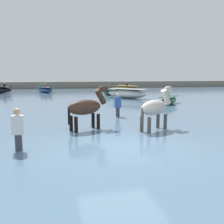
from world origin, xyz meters
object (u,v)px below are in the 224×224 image
at_px(horse_trailing_dark_bay, 87,108).
at_px(boat_mid_outer, 109,92).
at_px(horse_lead_pinto, 155,109).
at_px(person_spectator_far, 18,135).
at_px(boat_near_port, 126,89).
at_px(boat_far_inshore, 45,90).
at_px(person_wading_mid, 118,108).
at_px(boat_near_starboard, 169,100).
at_px(boat_distant_west, 127,93).

relative_size(horse_trailing_dark_bay, boat_mid_outer, 0.83).
distance_m(horse_lead_pinto, person_spectator_far, 5.13).
relative_size(horse_lead_pinto, horse_trailing_dark_bay, 0.99).
xyz_separation_m(boat_near_port, person_spectator_far, (-10.39, -23.49, 0.05)).
relative_size(horse_lead_pinto, boat_near_port, 0.50).
distance_m(horse_trailing_dark_bay, boat_far_inshore, 22.74).
bearing_deg(horse_trailing_dark_bay, person_spectator_far, -134.56).
distance_m(boat_mid_outer, person_wading_mid, 14.77).
bearing_deg(boat_far_inshore, boat_near_starboard, -58.08).
xyz_separation_m(horse_trailing_dark_bay, boat_near_starboard, (7.34, 7.61, -0.56)).
distance_m(boat_near_starboard, boat_near_port, 13.59).
relative_size(boat_near_starboard, boat_near_port, 0.65).
relative_size(boat_near_port, person_wading_mid, 2.57).
height_order(horse_trailing_dark_bay, boat_near_port, horse_trailing_dark_bay).
distance_m(boat_near_port, person_spectator_far, 25.69).
height_order(person_spectator_far, person_wading_mid, same).
distance_m(boat_distant_west, person_wading_mid, 10.66).
distance_m(boat_distant_west, boat_far_inshore, 12.46).
bearing_deg(horse_lead_pinto, person_wading_mid, 99.48).
relative_size(horse_lead_pinto, boat_far_inshore, 0.60).
bearing_deg(boat_near_starboard, boat_near_port, 86.74).
bearing_deg(boat_distant_west, boat_far_inshore, 127.80).
bearing_deg(person_wading_mid, horse_trailing_dark_bay, -126.07).
height_order(boat_near_port, person_spectator_far, boat_near_port).
relative_size(horse_trailing_dark_bay, person_wading_mid, 1.30).
height_order(boat_distant_west, person_wading_mid, person_wading_mid).
xyz_separation_m(horse_trailing_dark_bay, boat_mid_outer, (4.95, 17.24, -0.56)).
distance_m(boat_near_port, boat_far_inshore, 10.25).
height_order(boat_mid_outer, person_spectator_far, person_spectator_far).
xyz_separation_m(horse_lead_pinto, horse_trailing_dark_bay, (-2.59, 0.70, 0.01)).
relative_size(horse_trailing_dark_bay, boat_far_inshore, 0.61).
relative_size(boat_distant_west, boat_far_inshore, 1.19).
bearing_deg(horse_lead_pinto, horse_trailing_dark_bay, 164.81).
relative_size(boat_distant_west, boat_mid_outer, 1.62).
bearing_deg(boat_near_starboard, person_spectator_far, -134.10).
xyz_separation_m(boat_near_port, boat_mid_outer, (-3.17, -3.94, -0.13)).
bearing_deg(boat_far_inshore, boat_distant_west, -52.20).
bearing_deg(boat_mid_outer, horse_trailing_dark_bay, -106.01).
distance_m(boat_far_inshore, person_spectator_far, 24.96).
relative_size(boat_near_port, boat_far_inshore, 1.20).
bearing_deg(boat_near_starboard, person_wading_mid, -137.70).
relative_size(boat_mid_outer, person_wading_mid, 1.56).
bearing_deg(boat_mid_outer, boat_near_starboard, -76.03).
bearing_deg(boat_far_inshore, boat_mid_outer, -37.80).
bearing_deg(boat_far_inshore, person_spectator_far, -90.57).
xyz_separation_m(boat_distant_west, person_spectator_far, (-7.89, -15.11, 0.02)).
xyz_separation_m(horse_lead_pinto, person_wading_mid, (-0.58, 3.47, -0.38)).
xyz_separation_m(boat_distant_west, boat_far_inshore, (-7.64, 9.85, -0.10)).
height_order(horse_lead_pinto, boat_distant_west, horse_lead_pinto).
distance_m(horse_trailing_dark_bay, boat_near_port, 22.69).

